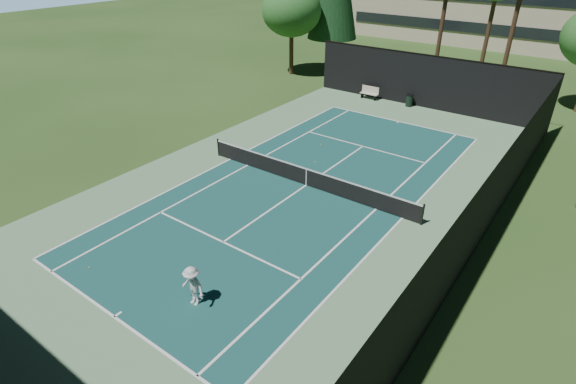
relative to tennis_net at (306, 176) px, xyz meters
name	(u,v)px	position (x,y,z in m)	size (l,w,h in m)	color
ground	(306,185)	(0.00, 0.00, -0.56)	(160.00, 160.00, 0.00)	#2A4A1B
apron_slab	(306,185)	(0.00, 0.00, -0.55)	(18.00, 32.00, 0.01)	#628D63
court_surface	(306,185)	(0.00, 0.00, -0.55)	(10.97, 23.77, 0.01)	#174A47
court_lines	(306,185)	(0.00, 0.00, -0.54)	(11.07, 23.87, 0.01)	white
tennis_net	(306,176)	(0.00, 0.00, 0.00)	(12.90, 0.10, 1.10)	black
fence	(308,151)	(0.00, 0.06, 1.45)	(18.04, 32.05, 4.03)	black
player	(193,286)	(1.77, -9.75, 0.25)	(1.04, 0.60, 1.62)	silver
tennis_ball_a	(90,267)	(-3.10, -10.84, -0.52)	(0.07, 0.07, 0.07)	#BFDC32
tennis_ball_b	(315,162)	(-1.16, 2.65, -0.52)	(0.07, 0.07, 0.07)	#CFDD32
tennis_ball_c	(352,186)	(2.03, 1.32, -0.53)	(0.06, 0.06, 0.06)	#BFE333
tennis_ball_d	(321,144)	(-2.31, 5.04, -0.53)	(0.06, 0.06, 0.06)	#E2F437
park_bench	(370,92)	(-4.21, 15.42, -0.01)	(1.50, 0.45, 1.02)	beige
trash_bin	(409,100)	(-0.81, 15.53, -0.08)	(0.56, 0.56, 0.95)	black
decid_tree_c	(291,11)	(-14.00, 18.00, 5.21)	(5.44, 5.44, 8.09)	#4A341F
campus_building	(521,8)	(0.00, 45.98, 3.65)	(40.50, 12.50, 8.30)	#C6B49A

